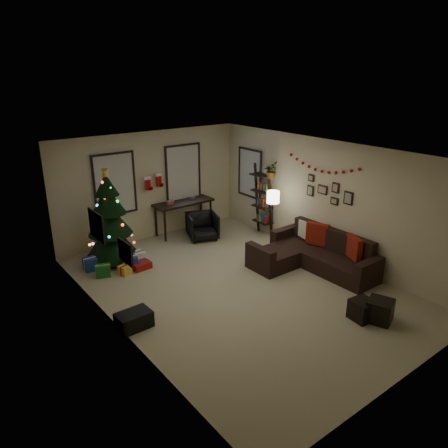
{
  "coord_description": "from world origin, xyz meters",
  "views": [
    {
      "loc": [
        -4.89,
        -5.91,
        4.14
      ],
      "look_at": [
        0.1,
        0.6,
        1.15
      ],
      "focal_mm": 34.54,
      "sensor_mm": 36.0,
      "label": 1
    }
  ],
  "objects_px": {
    "sofa": "(312,256)",
    "desk": "(183,205)",
    "desk_chair": "(202,226)",
    "christmas_tree": "(110,223)",
    "bookshelf": "(263,202)"
  },
  "relations": [
    {
      "from": "desk_chair",
      "to": "bookshelf",
      "type": "xyz_separation_m",
      "value": [
        1.38,
        -0.72,
        0.57
      ]
    },
    {
      "from": "christmas_tree",
      "to": "desk_chair",
      "type": "height_order",
      "value": "christmas_tree"
    },
    {
      "from": "sofa",
      "to": "desk",
      "type": "xyz_separation_m",
      "value": [
        -1.09,
        3.48,
        0.49
      ]
    },
    {
      "from": "desk",
      "to": "desk_chair",
      "type": "relative_size",
      "value": 2.34
    },
    {
      "from": "bookshelf",
      "to": "desk",
      "type": "bearing_deg",
      "value": 137.92
    },
    {
      "from": "desk",
      "to": "sofa",
      "type": "bearing_deg",
      "value": -72.63
    },
    {
      "from": "sofa",
      "to": "bookshelf",
      "type": "height_order",
      "value": "bookshelf"
    },
    {
      "from": "christmas_tree",
      "to": "desk",
      "type": "relative_size",
      "value": 1.37
    },
    {
      "from": "christmas_tree",
      "to": "sofa",
      "type": "bearing_deg",
      "value": -41.91
    },
    {
      "from": "christmas_tree",
      "to": "sofa",
      "type": "height_order",
      "value": "christmas_tree"
    },
    {
      "from": "desk",
      "to": "desk_chair",
      "type": "height_order",
      "value": "desk"
    },
    {
      "from": "sofa",
      "to": "desk_chair",
      "type": "relative_size",
      "value": 3.67
    },
    {
      "from": "sofa",
      "to": "desk",
      "type": "distance_m",
      "value": 3.68
    },
    {
      "from": "sofa",
      "to": "desk_chair",
      "type": "bearing_deg",
      "value": 108.54
    },
    {
      "from": "sofa",
      "to": "bookshelf",
      "type": "xyz_separation_m",
      "value": [
        0.43,
        2.1,
        0.64
      ]
    }
  ]
}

